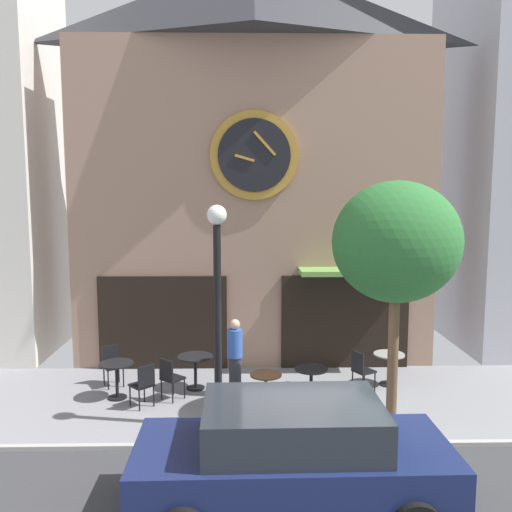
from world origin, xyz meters
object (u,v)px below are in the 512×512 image
Objects in this scene: cafe_table_center_left at (195,364)px; cafe_chair_outer at (223,389)px; street_tree at (397,243)px; cafe_chair_under_awning at (112,362)px; cafe_table_center_right at (311,379)px; pedestrian_blue at (235,356)px; parked_car_navy at (292,458)px; street_lamp at (218,317)px; cafe_table_rightmost at (389,363)px; cafe_table_leftmost at (266,386)px; cafe_chair_right_end at (361,368)px; cafe_table_center at (117,373)px; cafe_chair_left_end at (170,376)px; cafe_chair_near_lamp at (277,400)px; cafe_chair_by_entrance at (144,382)px.

cafe_chair_outer reaches higher than cafe_table_center_left.
cafe_chair_under_awning is at bearing 160.21° from street_tree.
cafe_table_center_right is at bearing 17.05° from cafe_chair_outer.
pedestrian_blue is 0.39× the size of parked_car_navy.
parked_car_navy is at bearing -69.34° from cafe_table_center_left.
cafe_chair_outer is 3.36m from parked_car_navy.
cafe_chair_outer is 0.21× the size of parked_car_navy.
cafe_table_rightmost is at bearing 29.21° from street_lamp.
cafe_table_leftmost is 2.34m from cafe_chair_right_end.
street_lamp reaches higher than cafe_table_rightmost.
cafe_table_leftmost is 1.06× the size of cafe_table_rightmost.
cafe_table_center reaches higher than cafe_table_rightmost.
cafe_table_leftmost is at bearing -53.12° from pedestrian_blue.
cafe_chair_outer is (1.15, -0.78, 0.00)m from cafe_chair_left_end.
parked_car_navy reaches higher than cafe_table_center.
cafe_table_rightmost is 3.42m from cafe_chair_near_lamp.
street_tree is 5.91× the size of cafe_table_center.
cafe_table_center_left is at bearing 47.28° from cafe_chair_by_entrance.
cafe_chair_by_entrance is at bearing -37.53° from cafe_table_center.
street_lamp reaches higher than cafe_chair_right_end.
cafe_table_center is at bearing -162.16° from cafe_table_center_left.
cafe_chair_right_end is 4.11m from cafe_chair_left_end.
cafe_table_rightmost is (4.33, 0.15, -0.05)m from cafe_table_center_left.
cafe_table_center is 5.98m from cafe_table_rightmost.
street_tree is 5.06× the size of cafe_chair_left_end.
parked_car_navy is at bearing -86.04° from cafe_table_leftmost.
cafe_chair_by_entrance is (-1.55, 0.91, -1.57)m from street_lamp.
street_lamp is 4.58× the size of cafe_chair_left_end.
cafe_chair_left_end is at bearing -126.11° from cafe_table_center_left.
cafe_chair_right_end is (3.02, 1.69, -1.57)m from street_lamp.
pedestrian_blue is at bearing 101.54° from parked_car_navy.
cafe_table_center_left is 1.08× the size of cafe_table_rightmost.
cafe_table_center is 5.23m from cafe_chair_right_end.
street_tree is at bearing -14.85° from cafe_chair_left_end.
cafe_chair_right_end is at bearing 9.67° from cafe_chair_by_entrance.
cafe_chair_near_lamp and cafe_chair_by_entrance have the same top height.
cafe_table_center_right is at bearing 55.83° from cafe_chair_near_lamp.
cafe_chair_left_end is at bearing 175.39° from cafe_table_center_right.
cafe_table_center_left is at bearing 53.89° from cafe_chair_left_end.
cafe_table_center_right is 1.04× the size of cafe_table_rightmost.
cafe_chair_right_end is 0.21× the size of parked_car_navy.
cafe_chair_outer is at bearing -167.67° from cafe_table_leftmost.
street_tree is at bearing -103.39° from cafe_table_rightmost.
street_tree reaches higher than parked_car_navy.
parked_car_navy is at bearing -71.46° from cafe_chair_outer.
cafe_chair_near_lamp reaches higher than cafe_table_center.
street_lamp is at bearing 175.70° from cafe_chair_near_lamp.
cafe_table_leftmost is at bearing 93.96° from parked_car_navy.
street_tree is at bearing 52.89° from parked_car_navy.
pedestrian_blue reaches higher than cafe_chair_under_awning.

